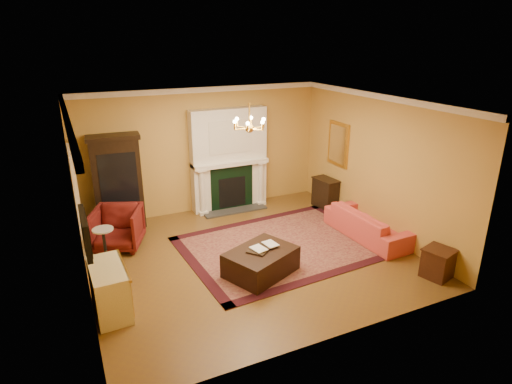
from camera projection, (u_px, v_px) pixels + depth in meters
floor at (250, 256)px, 8.48m from camera, size 6.00×5.50×0.02m
ceiling at (249, 102)px, 7.45m from camera, size 6.00×5.50×0.02m
wall_back at (203, 150)px, 10.32m from camera, size 6.00×0.02×3.00m
wall_front at (336, 246)px, 5.62m from camera, size 6.00×0.02×3.00m
wall_left at (77, 210)px, 6.77m from camera, size 0.02×5.50×3.00m
wall_right at (378, 165)px, 9.16m from camera, size 0.02×5.50×3.00m
fireplace at (229, 162)px, 10.50m from camera, size 1.90×0.70×2.50m
crown_molding at (229, 99)px, 8.29m from camera, size 6.00×5.50×0.12m
doorway at (78, 201)px, 8.40m from camera, size 0.08×1.05×2.10m
tv_panel at (85, 233)px, 6.34m from camera, size 0.09×0.95×0.58m
gilt_mirror at (338, 144)px, 10.29m from camera, size 0.06×0.76×1.05m
chandelier at (249, 125)px, 7.59m from camera, size 0.63×0.55×0.53m
oriental_rug at (282, 245)px, 8.87m from camera, size 4.13×3.21×0.02m
china_cabinet at (118, 184)px, 9.43m from camera, size 1.05×0.54×2.03m
wingback_armchair at (117, 226)px, 8.66m from camera, size 1.18×1.15×0.94m
pedestal_table at (104, 243)px, 8.11m from camera, size 0.39×0.39×0.70m
commode at (109, 289)px, 6.64m from camera, size 0.53×1.06×0.78m
coral_sofa at (368, 220)px, 9.14m from camera, size 0.69×2.10×0.81m
end_table at (438, 264)px, 7.64m from camera, size 0.56×0.56×0.52m
console_table at (325, 194)px, 10.77m from camera, size 0.44×0.68×0.72m
leather_ottoman at (261, 262)px, 7.75m from camera, size 1.47×1.30×0.45m
ottoman_tray at (260, 249)px, 7.69m from camera, size 0.55×0.53×0.03m
book_a at (254, 244)px, 7.53m from camera, size 0.22×0.08×0.30m
book_b at (266, 239)px, 7.73m from camera, size 0.22×0.05×0.29m
topiary_left at (201, 155)px, 10.08m from camera, size 0.16×0.16×0.43m
topiary_right at (258, 147)px, 10.67m from camera, size 0.18×0.18×0.48m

